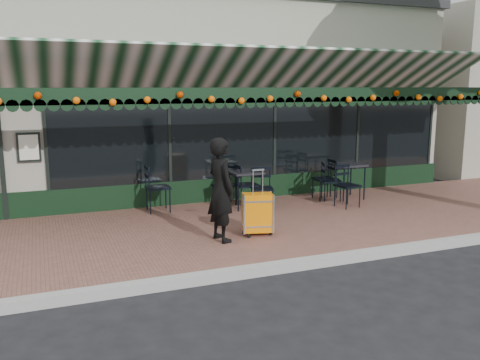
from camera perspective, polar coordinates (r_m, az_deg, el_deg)
name	(u,v)px	position (r m, az deg, el deg)	size (l,w,h in m)	color
ground	(303,266)	(7.67, 7.09, -9.61)	(80.00, 80.00, 0.00)	black
sidewalk	(251,227)	(9.36, 1.21, -5.32)	(18.00, 4.00, 0.15)	brown
curb	(306,263)	(7.58, 7.40, -9.26)	(18.00, 0.16, 0.15)	#9E9E99
restaurant_building	(171,99)	(14.57, -7.80, 9.01)	(12.00, 9.60, 4.50)	#9B9686
woman	(221,190)	(8.14, -2.15, -1.09)	(0.61, 0.40, 1.68)	black
suitcase	(258,213)	(8.53, 1.99, -3.77)	(0.54, 0.38, 1.11)	orange
cafe_table_a	(348,167)	(11.52, 12.03, 1.43)	(0.64, 0.64, 0.79)	black
cafe_table_b	(245,175)	(10.40, 0.60, 0.58)	(0.62, 0.62, 0.76)	black
chair_a_left	(324,179)	(11.36, 9.43, 0.07)	(0.45, 0.45, 0.89)	black
chair_a_right	(331,181)	(11.32, 10.21, -0.13)	(0.42, 0.42, 0.84)	black
chair_a_front	(347,186)	(10.73, 11.98, -0.68)	(0.44, 0.44, 0.88)	black
chair_b_left	(225,185)	(10.65, -1.73, -0.61)	(0.42, 0.42, 0.85)	black
chair_b_right	(247,186)	(10.49, 0.80, -0.63)	(0.45, 0.45, 0.90)	black
chair_b_front	(262,189)	(10.19, 2.50, -1.03)	(0.44, 0.44, 0.88)	black
chair_solo	(158,188)	(10.25, -9.20, -0.89)	(0.48, 0.48, 0.95)	black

